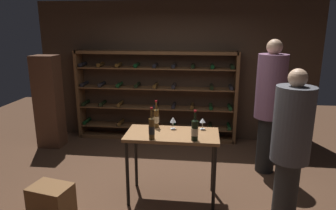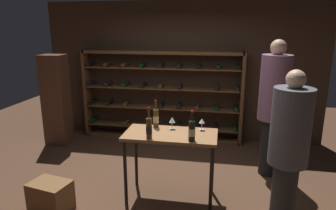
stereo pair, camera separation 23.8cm
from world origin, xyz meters
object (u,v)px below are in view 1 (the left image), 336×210
(tasting_table, at_px, (172,141))
(wine_bottle_gold_foil, at_px, (152,128))
(person_bystander_red_print, at_px, (291,142))
(wine_rack, at_px, (156,96))
(wine_bottle_red_label, at_px, (156,118))
(display_cabinet, at_px, (49,102))
(wine_bottle_black_capsule, at_px, (195,129))
(wine_glass_stemmed_center, at_px, (173,120))
(wine_crate, at_px, (51,200))
(wine_glass_stemmed_left, at_px, (202,121))
(person_host_in_suit, at_px, (270,101))

(tasting_table, relative_size, wine_bottle_gold_foil, 2.99)
(person_bystander_red_print, bearing_deg, wine_rack, 120.71)
(wine_bottle_red_label, distance_m, wine_bottle_gold_foil, 0.44)
(wine_rack, height_order, display_cabinet, wine_rack)
(tasting_table, relative_size, wine_bottle_red_label, 3.16)
(wine_bottle_black_capsule, xyz_separation_m, wine_glass_stemmed_center, (-0.30, 0.39, -0.02))
(wine_crate, relative_size, wine_glass_stemmed_left, 3.14)
(person_host_in_suit, height_order, wine_crate, person_host_in_suit)
(wine_rack, relative_size, wine_bottle_black_capsule, 8.52)
(wine_crate, distance_m, wine_glass_stemmed_center, 1.79)
(wine_bottle_red_label, bearing_deg, person_bystander_red_print, -19.23)
(person_host_in_suit, distance_m, wine_glass_stemmed_left, 1.26)
(wine_bottle_black_capsule, relative_size, wine_glass_stemmed_left, 2.45)
(wine_crate, bearing_deg, tasting_table, 21.14)
(person_bystander_red_print, bearing_deg, wine_glass_stemmed_center, 152.71)
(tasting_table, bearing_deg, wine_glass_stemmed_center, 92.77)
(person_bystander_red_print, height_order, wine_glass_stemmed_left, person_bystander_red_print)
(wine_rack, xyz_separation_m, wine_bottle_gold_foil, (0.33, -2.40, 0.16))
(tasting_table, bearing_deg, person_bystander_red_print, -14.27)
(tasting_table, relative_size, person_bystander_red_print, 0.65)
(wine_bottle_gold_foil, bearing_deg, display_cabinet, 141.64)
(person_bystander_red_print, xyz_separation_m, wine_bottle_red_label, (-1.59, 0.56, 0.05))
(wine_glass_stemmed_center, bearing_deg, wine_bottle_gold_foil, -117.92)
(person_host_in_suit, height_order, display_cabinet, person_host_in_suit)
(tasting_table, xyz_separation_m, person_bystander_red_print, (1.35, -0.34, 0.19))
(person_bystander_red_print, xyz_separation_m, display_cabinet, (-3.84, 1.91, -0.13))
(wine_glass_stemmed_center, distance_m, wine_glass_stemmed_left, 0.39)
(wine_rack, height_order, wine_glass_stemmed_left, wine_rack)
(wine_rack, bearing_deg, wine_bottle_black_capsule, -70.48)
(display_cabinet, distance_m, wine_glass_stemmed_center, 2.85)
(wine_bottle_black_capsule, xyz_separation_m, wine_bottle_red_label, (-0.53, 0.42, -0.00))
(display_cabinet, bearing_deg, wine_bottle_black_capsule, -32.55)
(person_bystander_red_print, relative_size, wine_bottle_black_capsule, 4.84)
(person_host_in_suit, relative_size, wine_glass_stemmed_left, 13.48)
(person_bystander_red_print, distance_m, wine_crate, 2.89)
(wine_bottle_gold_foil, xyz_separation_m, wine_glass_stemmed_center, (0.22, 0.41, -0.02))
(display_cabinet, bearing_deg, wine_rack, 17.53)
(wine_bottle_gold_foil, bearing_deg, wine_crate, -165.22)
(wine_crate, xyz_separation_m, wine_bottle_red_label, (1.18, 0.76, 0.86))
(display_cabinet, relative_size, wine_bottle_black_capsule, 4.64)
(person_bystander_red_print, distance_m, wine_bottle_black_capsule, 1.07)
(wine_rack, bearing_deg, wine_bottle_red_label, -80.79)
(display_cabinet, height_order, wine_glass_stemmed_left, display_cabinet)
(wine_glass_stemmed_center, xyz_separation_m, wine_glass_stemmed_left, (0.39, 0.03, -0.00))
(wine_glass_stemmed_left, bearing_deg, tasting_table, -151.74)
(wine_bottle_black_capsule, relative_size, wine_glass_stemmed_center, 2.28)
(wine_crate, distance_m, wine_glass_stemmed_left, 2.12)
(wine_glass_stemmed_left, bearing_deg, person_bystander_red_print, -29.31)
(wine_bottle_gold_foil, height_order, wine_glass_stemmed_left, wine_bottle_gold_foil)
(wine_crate, height_order, wine_bottle_gold_foil, wine_bottle_gold_foil)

